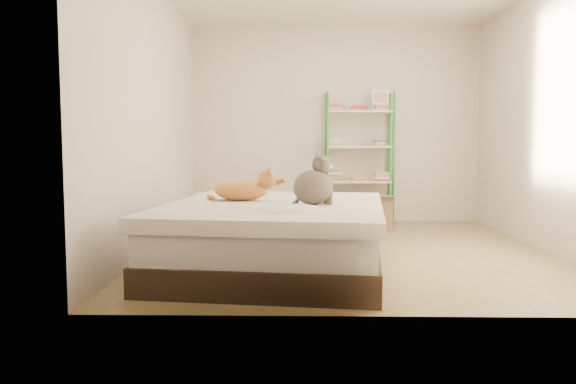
{
  "coord_description": "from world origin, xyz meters",
  "views": [
    {
      "loc": [
        -0.49,
        -5.43,
        1.05
      ],
      "look_at": [
        -0.58,
        -0.52,
        0.62
      ],
      "focal_mm": 35.0,
      "sensor_mm": 36.0,
      "label": 1
    }
  ],
  "objects_px": {
    "bed": "(275,236)",
    "white_bin": "(209,208)",
    "cardboard_box": "(367,214)",
    "grey_cat": "(313,180)",
    "orange_cat": "(241,188)",
    "shelf_unit": "(359,156)"
  },
  "relations": [
    {
      "from": "shelf_unit",
      "to": "white_bin",
      "type": "distance_m",
      "value": 2.07
    },
    {
      "from": "orange_cat",
      "to": "shelf_unit",
      "type": "bearing_deg",
      "value": 69.51
    },
    {
      "from": "shelf_unit",
      "to": "white_bin",
      "type": "height_order",
      "value": "shelf_unit"
    },
    {
      "from": "orange_cat",
      "to": "shelf_unit",
      "type": "xyz_separation_m",
      "value": [
        1.29,
        2.52,
        0.21
      ]
    },
    {
      "from": "orange_cat",
      "to": "grey_cat",
      "type": "xyz_separation_m",
      "value": [
        0.61,
        -0.31,
        0.09
      ]
    },
    {
      "from": "orange_cat",
      "to": "cardboard_box",
      "type": "distance_m",
      "value": 2.41
    },
    {
      "from": "cardboard_box",
      "to": "bed",
      "type": "bearing_deg",
      "value": -116.69
    },
    {
      "from": "orange_cat",
      "to": "white_bin",
      "type": "bearing_deg",
      "value": 112.09
    },
    {
      "from": "orange_cat",
      "to": "white_bin",
      "type": "distance_m",
      "value": 2.54
    },
    {
      "from": "bed",
      "to": "white_bin",
      "type": "height_order",
      "value": "bed"
    },
    {
      "from": "grey_cat",
      "to": "white_bin",
      "type": "relative_size",
      "value": 1.0
    },
    {
      "from": "bed",
      "to": "white_bin",
      "type": "distance_m",
      "value": 2.76
    },
    {
      "from": "grey_cat",
      "to": "cardboard_box",
      "type": "xyz_separation_m",
      "value": [
        0.71,
        2.26,
        -0.56
      ]
    },
    {
      "from": "shelf_unit",
      "to": "cardboard_box",
      "type": "relative_size",
      "value": 3.12
    },
    {
      "from": "bed",
      "to": "grey_cat",
      "type": "relative_size",
      "value": 5.89
    },
    {
      "from": "bed",
      "to": "grey_cat",
      "type": "bearing_deg",
      "value": -14.94
    },
    {
      "from": "orange_cat",
      "to": "cardboard_box",
      "type": "height_order",
      "value": "orange_cat"
    },
    {
      "from": "bed",
      "to": "grey_cat",
      "type": "xyz_separation_m",
      "value": [
        0.31,
        -0.12,
        0.48
      ]
    },
    {
      "from": "cardboard_box",
      "to": "grey_cat",
      "type": "bearing_deg",
      "value": -108.62
    },
    {
      "from": "shelf_unit",
      "to": "white_bin",
      "type": "relative_size",
      "value": 4.31
    },
    {
      "from": "grey_cat",
      "to": "shelf_unit",
      "type": "xyz_separation_m",
      "value": [
        0.68,
        2.83,
        0.12
      ]
    },
    {
      "from": "bed",
      "to": "shelf_unit",
      "type": "xyz_separation_m",
      "value": [
        0.99,
        2.7,
        0.6
      ]
    }
  ]
}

